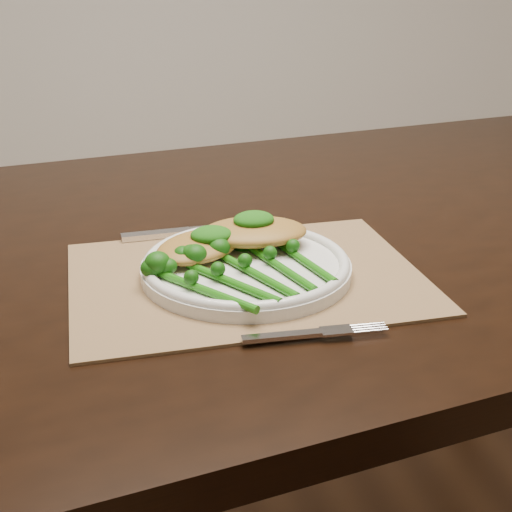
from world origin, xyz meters
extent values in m
cube|color=black|center=(-0.08, 0.13, 0.73)|extent=(1.72, 1.15, 0.04)
cube|color=olive|center=(-0.16, -0.03, 0.75)|extent=(0.41, 0.30, 0.00)
cylinder|color=white|center=(-0.16, -0.03, 0.76)|extent=(0.24, 0.24, 0.01)
torus|color=white|center=(-0.16, -0.03, 0.77)|extent=(0.24, 0.24, 0.01)
cube|color=silver|center=(-0.25, 0.11, 0.76)|extent=(0.09, 0.02, 0.01)
cube|color=silver|center=(-0.14, 0.12, 0.76)|extent=(0.14, 0.03, 0.00)
cube|color=silver|center=(-0.16, -0.18, 0.76)|extent=(0.08, 0.01, 0.00)
ellipsoid|color=#AC7C32|center=(-0.21, 0.01, 0.78)|extent=(0.14, 0.14, 0.02)
ellipsoid|color=#AC7C32|center=(-0.14, 0.02, 0.79)|extent=(0.14, 0.10, 0.03)
ellipsoid|color=#10490A|center=(-0.19, 0.01, 0.79)|extent=(0.05, 0.04, 0.02)
ellipsoid|color=#10490A|center=(-0.14, 0.02, 0.80)|extent=(0.05, 0.04, 0.02)
camera|label=1|loc=(-0.32, -0.77, 1.10)|focal=50.00mm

